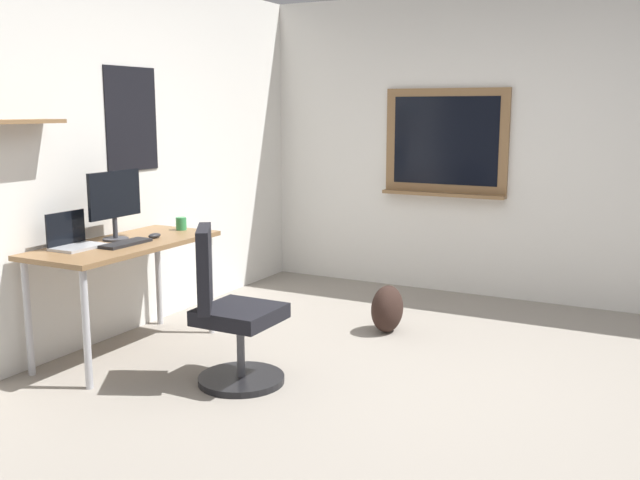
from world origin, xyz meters
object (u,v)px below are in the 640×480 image
monitor_primary (115,200)px  laptop (73,239)px  computer_mouse (155,236)px  desk (125,255)px  office_chair (229,317)px  coffee_mug (181,224)px  keyboard (126,243)px  backpack (387,309)px

monitor_primary → laptop: bearing=171.7°
computer_mouse → desk: bearing=160.6°
office_chair → coffee_mug: (0.71, 0.90, 0.39)m
keyboard → office_chair: bearing=-95.3°
laptop → coffee_mug: 0.88m
desk → office_chair: bearing=-98.9°
coffee_mug → backpack: size_ratio=0.26×
office_chair → computer_mouse: 1.00m
computer_mouse → backpack: 1.75m
monitor_primary → backpack: bearing=-51.0°
desk → computer_mouse: bearing=-19.4°
monitor_primary → coffee_mug: size_ratio=5.04×
desk → backpack: bearing=-48.3°
monitor_primary → office_chair: bearing=-99.9°
backpack → office_chair: bearing=161.9°
office_chair → monitor_primary: 1.21m
keyboard → monitor_primary: bearing=59.9°
coffee_mug → desk: bearing=177.4°
computer_mouse → office_chair: bearing=-112.9°
office_chair → monitor_primary: monitor_primary is taller
computer_mouse → coffee_mug: size_ratio=1.13×
coffee_mug → backpack: bearing=-63.9°
office_chair → coffee_mug: bearing=51.8°
backpack → desk: bearing=131.7°
laptop → keyboard: size_ratio=0.84×
coffee_mug → office_chair: bearing=-128.2°
laptop → computer_mouse: bearing=-23.3°
office_chair → keyboard: office_chair is taller
laptop → backpack: size_ratio=0.89×
laptop → monitor_primary: bearing=-8.3°
laptop → monitor_primary: 0.40m
keyboard → coffee_mug: (0.63, 0.05, 0.04)m
desk → computer_mouse: 0.25m
office_chair → coffee_mug: office_chair is taller
desk → computer_mouse: (0.21, -0.08, 0.10)m
monitor_primary → backpack: (1.19, -1.47, -0.85)m
computer_mouse → laptop: bearing=156.7°
keyboard → computer_mouse: size_ratio=3.56×
desk → computer_mouse: size_ratio=12.78×
laptop → keyboard: bearing=-43.4°
monitor_primary → keyboard: monitor_primary is taller
laptop → monitor_primary: (0.33, -0.05, 0.22)m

